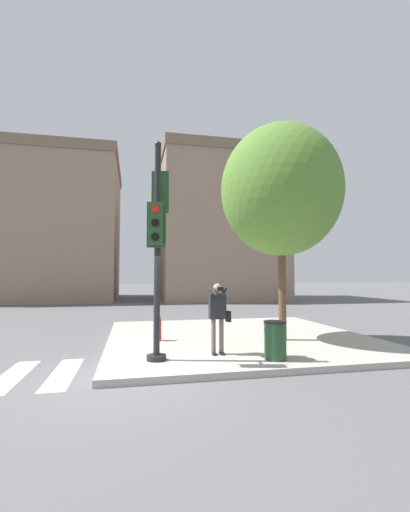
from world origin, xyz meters
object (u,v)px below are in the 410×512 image
(person_photographer, at_px, (218,312))
(street_tree, at_px, (281,191))
(fire_hydrant, at_px, (158,328))
(traffic_signal_pole, at_px, (158,233))
(trash_bin, at_px, (275,340))

(person_photographer, xyz_separation_m, street_tree, (2.33, 1.38, 3.47))
(street_tree, height_order, fire_hydrant, street_tree)
(traffic_signal_pole, distance_m, person_photographer, 2.40)
(traffic_signal_pole, xyz_separation_m, street_tree, (3.83, 1.67, 1.61))
(fire_hydrant, bearing_deg, traffic_signal_pole, -94.88)
(person_photographer, height_order, fire_hydrant, person_photographer)
(fire_hydrant, bearing_deg, person_photographer, -57.76)
(street_tree, xyz_separation_m, fire_hydrant, (-3.62, 0.67, -4.13))
(traffic_signal_pole, height_order, person_photographer, traffic_signal_pole)
(person_photographer, height_order, trash_bin, person_photographer)
(traffic_signal_pole, relative_size, fire_hydrant, 7.04)
(person_photographer, relative_size, fire_hydrant, 2.39)
(traffic_signal_pole, height_order, street_tree, street_tree)
(fire_hydrant, bearing_deg, trash_bin, -49.43)
(fire_hydrant, height_order, trash_bin, trash_bin)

